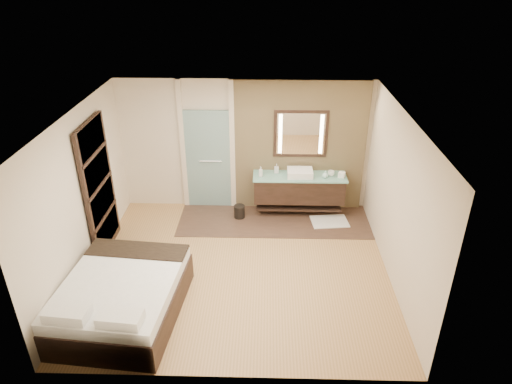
{
  "coord_description": "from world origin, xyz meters",
  "views": [
    {
      "loc": [
        0.45,
        -6.28,
        4.77
      ],
      "look_at": [
        0.27,
        0.6,
        1.17
      ],
      "focal_mm": 32.0,
      "sensor_mm": 36.0,
      "label": 1
    }
  ],
  "objects_px": {
    "bed": "(122,297)",
    "waste_bin": "(239,212)",
    "vanity": "(299,188)",
    "mirror_unit": "(301,134)"
  },
  "relations": [
    {
      "from": "waste_bin",
      "to": "vanity",
      "type": "bearing_deg",
      "value": 10.22
    },
    {
      "from": "vanity",
      "to": "bed",
      "type": "height_order",
      "value": "vanity"
    },
    {
      "from": "vanity",
      "to": "waste_bin",
      "type": "relative_size",
      "value": 6.76
    },
    {
      "from": "vanity",
      "to": "bed",
      "type": "distance_m",
      "value": 4.13
    },
    {
      "from": "bed",
      "to": "waste_bin",
      "type": "distance_m",
      "value": 3.26
    },
    {
      "from": "vanity",
      "to": "mirror_unit",
      "type": "relative_size",
      "value": 1.75
    },
    {
      "from": "mirror_unit",
      "to": "waste_bin",
      "type": "distance_m",
      "value": 1.98
    },
    {
      "from": "vanity",
      "to": "bed",
      "type": "relative_size",
      "value": 0.86
    },
    {
      "from": "bed",
      "to": "waste_bin",
      "type": "relative_size",
      "value": 7.89
    },
    {
      "from": "vanity",
      "to": "mirror_unit",
      "type": "bearing_deg",
      "value": 90.0
    }
  ]
}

